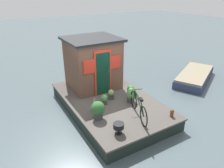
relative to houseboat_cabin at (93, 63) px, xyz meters
The scene contains 13 objects.
ground_plane 2.06m from the houseboat_cabin, behind, with size 60.00×60.00×0.00m, color #4C5B60.
houseboat_deck 1.88m from the houseboat_cabin, behind, with size 4.96×3.03×0.50m.
houseboat_cabin is the anchor object (origin of this frame).
bicycle 2.98m from the houseboat_cabin, behind, with size 1.62×0.69×0.78m.
potted_plant_ivy 2.24m from the houseboat_cabin, 155.16° to the left, with size 0.19×0.19×0.57m.
potted_plant_geranium 2.19m from the houseboat_cabin, 164.11° to the right, with size 0.33×0.33×0.57m.
potted_plant_sage 2.63m from the houseboat_cabin, 157.37° to the left, with size 0.45×0.45×0.60m.
potted_plant_thyme 1.65m from the houseboat_cabin, behind, with size 0.23×0.23×0.38m.
potted_plant_lavender 1.88m from the houseboat_cabin, 167.42° to the left, with size 0.23×0.23×0.39m.
potted_plant_succulent 1.96m from the houseboat_cabin, 151.22° to the right, with size 0.29×0.29×0.42m.
charcoal_grill 3.52m from the houseboat_cabin, 166.18° to the left, with size 0.32×0.32×0.34m.
mooring_bollard 3.77m from the houseboat_cabin, 161.45° to the right, with size 0.12×0.12×0.26m.
dinghy_boat 5.51m from the houseboat_cabin, 101.56° to the right, with size 2.65×3.51×0.45m.
Camera 1 is at (-6.14, 3.51, 4.36)m, focal length 33.64 mm.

